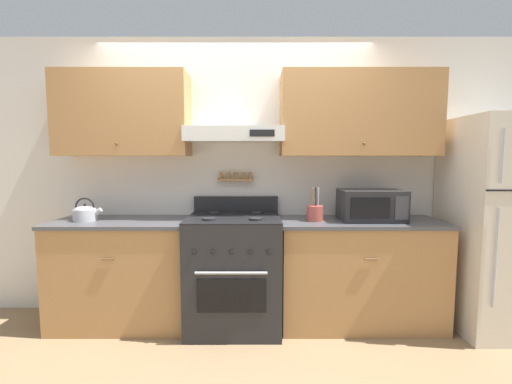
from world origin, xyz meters
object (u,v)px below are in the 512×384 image
object	(u,v)px
stove_range	(236,271)
microwave	(373,205)
utensil_crock	(316,213)
refrigerator	(502,225)
tea_kettle	(87,213)

from	to	relation	value
stove_range	microwave	world-z (taller)	microwave
microwave	utensil_crock	xyz separation A→B (m)	(-0.49, -0.02, -0.06)
refrigerator	stove_range	bearing A→B (deg)	179.15
utensil_crock	refrigerator	bearing A→B (deg)	-1.90
tea_kettle	utensil_crock	xyz separation A→B (m)	(1.96, 0.00, 0.00)
stove_range	utensil_crock	world-z (taller)	utensil_crock
utensil_crock	stove_range	bearing A→B (deg)	-178.49
microwave	refrigerator	bearing A→B (deg)	-3.72
refrigerator	utensil_crock	distance (m)	1.56
refrigerator	tea_kettle	bearing A→B (deg)	179.16
utensil_crock	tea_kettle	bearing A→B (deg)	-180.00
refrigerator	tea_kettle	xyz separation A→B (m)	(-3.52, 0.05, 0.09)
refrigerator	tea_kettle	size ratio (longest dim) A/B	7.29
refrigerator	utensil_crock	world-z (taller)	refrigerator
tea_kettle	microwave	xyz separation A→B (m)	(2.45, 0.02, 0.06)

